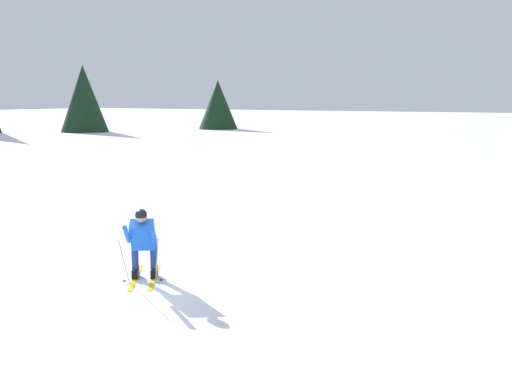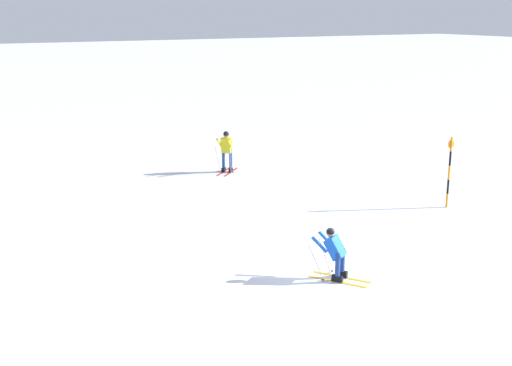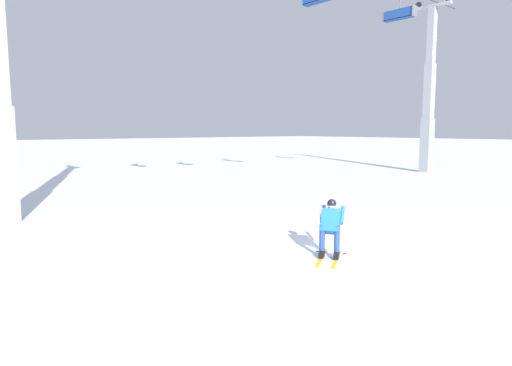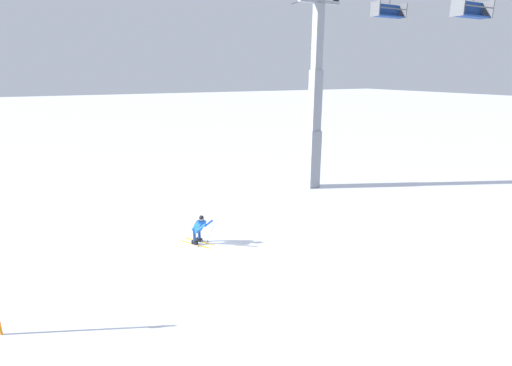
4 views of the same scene
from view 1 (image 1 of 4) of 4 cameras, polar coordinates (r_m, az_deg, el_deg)
ground_plane at (r=10.72m, az=-15.39°, el=-9.77°), size 260.00×260.00×0.00m
skier_carving_main at (r=10.68m, az=-11.07°, el=-5.49°), size 1.58×1.31×1.46m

